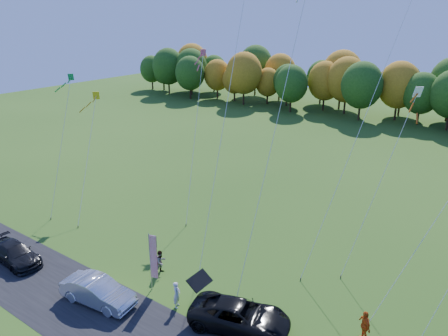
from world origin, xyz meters
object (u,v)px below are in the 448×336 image
Objects in this scene: feather_flag at (153,256)px; black_suv at (240,316)px; silver_sedan at (98,291)px; person_east at (364,326)px.

black_suv is at bearing 2.09° from feather_flag.
feather_flag is (1.91, 3.04, 1.70)m from silver_sedan.
feather_flag reaches higher than silver_sedan.
silver_sedan is (-8.48, -3.28, 0.01)m from black_suv.
silver_sedan is at bearing -122.15° from feather_flag.
silver_sedan is 2.68× the size of person_east.
silver_sedan is 1.21× the size of feather_flag.
person_east is (14.61, 6.50, 0.11)m from silver_sedan.
person_east reaches higher than black_suv.
person_east is at bearing -78.94° from black_suv.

